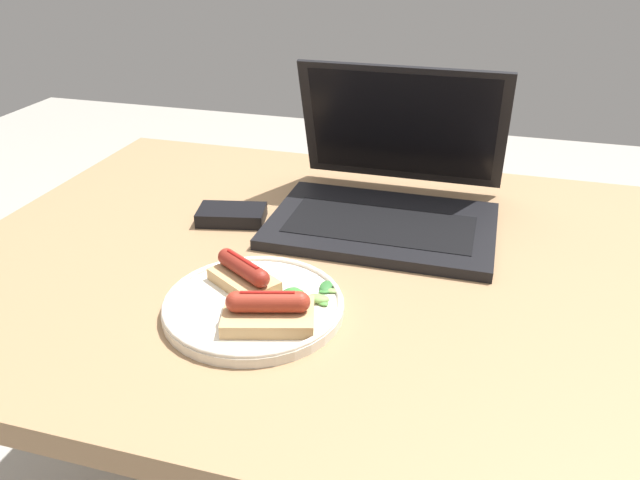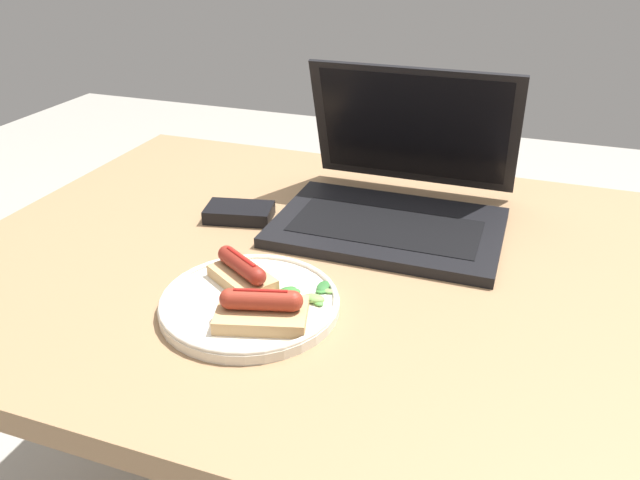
# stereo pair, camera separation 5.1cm
# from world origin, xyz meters

# --- Properties ---
(desk) EXTENTS (1.32, 0.90, 0.71)m
(desk) POSITION_xyz_m (0.00, 0.00, 0.63)
(desk) COLOR #93704C
(desk) RESTS_ON ground_plane
(laptop) EXTENTS (0.38, 0.34, 0.25)m
(laptop) POSITION_xyz_m (0.00, 0.16, 0.76)
(laptop) COLOR black
(laptop) RESTS_ON desk
(plate) EXTENTS (0.25, 0.25, 0.02)m
(plate) POSITION_xyz_m (-0.12, -0.18, 0.72)
(plate) COLOR silver
(plate) RESTS_ON desk
(sausage_toast_left) EXTENTS (0.12, 0.10, 0.05)m
(sausage_toast_left) POSITION_xyz_m (-0.15, -0.14, 0.75)
(sausage_toast_left) COLOR tan
(sausage_toast_left) RESTS_ON plate
(sausage_toast_middle) EXTENTS (0.13, 0.10, 0.05)m
(sausage_toast_middle) POSITION_xyz_m (-0.08, -0.21, 0.74)
(sausage_toast_middle) COLOR tan
(sausage_toast_middle) RESTS_ON plate
(salad_pile) EXTENTS (0.08, 0.07, 0.01)m
(salad_pile) POSITION_xyz_m (-0.05, -0.14, 0.73)
(salad_pile) COLOR #387A33
(salad_pile) RESTS_ON plate
(external_drive) EXTENTS (0.13, 0.09, 0.02)m
(external_drive) POSITION_xyz_m (-0.26, 0.08, 0.72)
(external_drive) COLOR black
(external_drive) RESTS_ON desk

